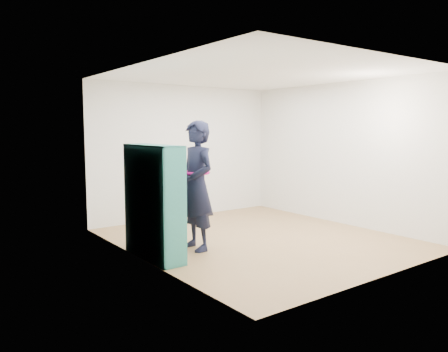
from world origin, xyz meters
TOP-DOWN VIEW (x-y plane):
  - floor at (0.00, 0.00)m, footprint 4.50×4.50m
  - ceiling at (0.00, 0.00)m, footprint 4.50×4.50m
  - wall_left at (-2.00, 0.00)m, footprint 0.02×4.50m
  - wall_right at (2.00, 0.00)m, footprint 0.02×4.50m
  - wall_back at (0.00, 2.25)m, footprint 4.00×0.02m
  - wall_front at (0.00, -2.25)m, footprint 4.00×0.02m
  - bookshelf at (-1.85, 0.08)m, footprint 0.34×1.16m
  - person at (-1.13, 0.09)m, footprint 0.46×0.69m
  - smartphone at (-1.26, 0.18)m, footprint 0.02×0.09m

SIDE VIEW (x-z plane):
  - floor at x=0.00m, z-range 0.00..0.00m
  - bookshelf at x=-1.85m, z-range -0.02..1.53m
  - person at x=-1.13m, z-range 0.00..1.88m
  - smartphone at x=-1.26m, z-range 1.00..1.12m
  - wall_left at x=-2.00m, z-range 0.00..2.60m
  - wall_right at x=2.00m, z-range 0.00..2.60m
  - wall_back at x=0.00m, z-range 0.00..2.60m
  - wall_front at x=0.00m, z-range 0.00..2.60m
  - ceiling at x=0.00m, z-range 2.60..2.60m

